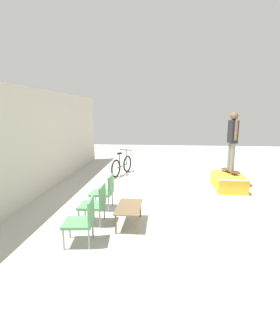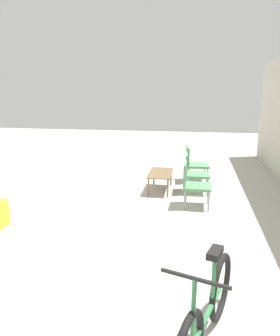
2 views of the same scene
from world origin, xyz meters
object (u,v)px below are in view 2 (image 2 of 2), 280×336
at_px(coffee_table, 160,175).
at_px(bicycle, 206,314).
at_px(patio_chair_left, 194,162).
at_px(patio_chair_right, 193,183).
at_px(patio_chair_center, 193,171).

relative_size(coffee_table, bicycle, 0.64).
xyz_separation_m(patio_chair_left, patio_chair_right, (1.77, -0.00, 0.00)).
xyz_separation_m(coffee_table, patio_chair_center, (0.00, 0.71, 0.11)).
bearing_deg(patio_chair_left, patio_chair_right, 173.32).
bearing_deg(patio_chair_center, coffee_table, 88.76).
relative_size(coffee_table, patio_chair_right, 1.17).
bearing_deg(bicycle, patio_chair_left, -160.25).
height_order(patio_chair_left, patio_chair_center, same).
distance_m(patio_chair_center, patio_chair_right, 0.89).
height_order(coffee_table, patio_chair_left, patio_chair_left).
bearing_deg(patio_chair_left, bicycle, 175.11).
bearing_deg(coffee_table, bicycle, 11.07).
distance_m(patio_chair_left, bicycle, 5.39).
bearing_deg(patio_chair_right, patio_chair_center, 0.87).
height_order(patio_chair_left, bicycle, bicycle).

